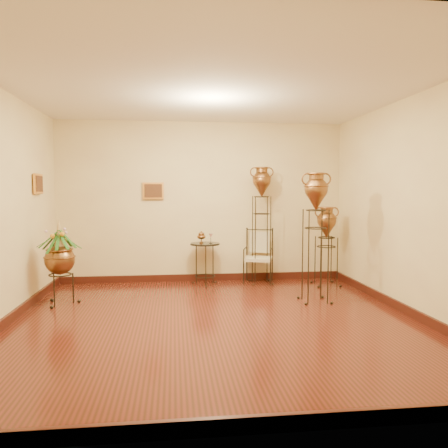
{
  "coord_description": "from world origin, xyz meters",
  "views": [
    {
      "loc": [
        -0.5,
        -5.2,
        1.59
      ],
      "look_at": [
        0.25,
        1.3,
        1.1
      ],
      "focal_mm": 35.0,
      "sensor_mm": 36.0,
      "label": 1
    }
  ],
  "objects": [
    {
      "name": "amphora_tall",
      "position": [
        1.0,
        2.15,
        1.04
      ],
      "size": [
        0.51,
        0.51,
        2.03
      ],
      "rotation": [
        0.0,
        0.0,
        -0.33
      ],
      "color": "#2C2416",
      "rests_on": "ground"
    },
    {
      "name": "ground",
      "position": [
        0.0,
        0.0,
        0.0
      ],
      "size": [
        5.0,
        5.0,
        0.0
      ],
      "primitive_type": "plane",
      "color": "#5B1B15",
      "rests_on": "ground"
    },
    {
      "name": "room_shell",
      "position": [
        -0.01,
        0.01,
        1.73
      ],
      "size": [
        5.02,
        5.02,
        2.81
      ],
      "color": "beige",
      "rests_on": "ground"
    },
    {
      "name": "amphora_short",
      "position": [
        2.06,
        1.88,
        0.68
      ],
      "size": [
        0.53,
        0.53,
        1.36
      ],
      "rotation": [
        0.0,
        0.0,
        -0.35
      ],
      "color": "#2C2416",
      "rests_on": "ground"
    },
    {
      "name": "planter_urn",
      "position": [
        -2.1,
        1.09,
        0.68
      ],
      "size": [
        0.84,
        0.84,
        1.22
      ],
      "rotation": [
        0.0,
        0.0,
        0.35
      ],
      "color": "#2C2416",
      "rests_on": "ground"
    },
    {
      "name": "side_table",
      "position": [
        0.02,
        2.15,
        0.37
      ],
      "size": [
        0.58,
        0.58,
        0.9
      ],
      "rotation": [
        0.0,
        0.0,
        -0.2
      ],
      "color": "#2C2416",
      "rests_on": "ground"
    },
    {
      "name": "amphora_mid",
      "position": [
        1.51,
        0.82,
        0.95
      ],
      "size": [
        0.54,
        0.54,
        1.88
      ],
      "rotation": [
        0.0,
        0.0,
        0.35
      ],
      "color": "#2C2416",
      "rests_on": "ground"
    },
    {
      "name": "armchair",
      "position": [
        0.95,
        2.15,
        0.47
      ],
      "size": [
        0.64,
        0.62,
        0.93
      ],
      "rotation": [
        0.0,
        0.0,
        -0.3
      ],
      "color": "#2C2416",
      "rests_on": "ground"
    }
  ]
}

